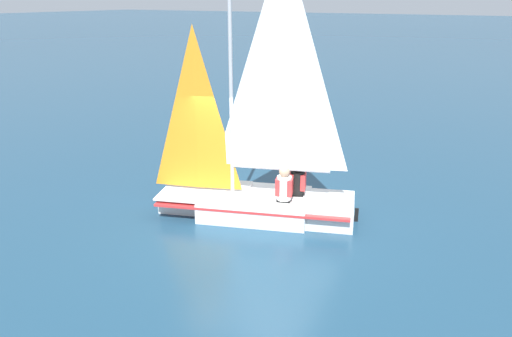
% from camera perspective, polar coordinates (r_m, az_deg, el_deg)
% --- Properties ---
extents(ground_plane, '(260.00, 260.00, 0.00)m').
position_cam_1_polar(ground_plane, '(10.77, 0.00, -5.13)').
color(ground_plane, navy).
extents(sailboat_main, '(4.31, 2.79, 5.59)m').
position_cam_1_polar(sailboat_main, '(10.47, 0.13, -1.25)').
color(sailboat_main, white).
rests_on(sailboat_main, ground_plane).
extents(sailor_helm, '(0.41, 0.38, 1.16)m').
position_cam_1_polar(sailor_helm, '(10.26, 3.23, -2.66)').
color(sailor_helm, black).
rests_on(sailor_helm, ground_plane).
extents(sailor_crew, '(0.41, 0.38, 1.16)m').
position_cam_1_polar(sailor_crew, '(10.59, 4.75, -1.93)').
color(sailor_crew, black).
rests_on(sailor_crew, ground_plane).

